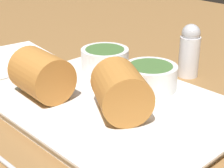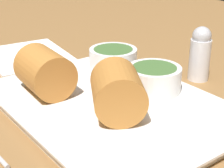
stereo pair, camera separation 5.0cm
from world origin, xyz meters
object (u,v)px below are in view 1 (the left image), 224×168
object	(u,v)px
serving_plate	(112,106)
salt_shaker	(190,50)
dipping_bowl_near	(150,76)
napkin	(13,60)
dipping_bowl_far	(105,59)

from	to	relation	value
serving_plate	salt_shaker	size ratio (longest dim) A/B	3.81
serving_plate	dipping_bowl_near	distance (cm)	7.20
dipping_bowl_near	napkin	distance (cm)	27.57
serving_plate	dipping_bowl_near	world-z (taller)	dipping_bowl_near
serving_plate	salt_shaker	bearing A→B (deg)	91.91
napkin	salt_shaker	size ratio (longest dim) A/B	2.04
dipping_bowl_near	dipping_bowl_far	size ratio (longest dim) A/B	1.00
dipping_bowl_far	dipping_bowl_near	bearing A→B (deg)	-1.66
napkin	salt_shaker	bearing A→B (deg)	33.92
dipping_bowl_far	napkin	size ratio (longest dim) A/B	0.43
dipping_bowl_far	napkin	bearing A→B (deg)	-158.89
serving_plate	dipping_bowl_far	bearing A→B (deg)	142.05
dipping_bowl_near	salt_shaker	size ratio (longest dim) A/B	0.87
dipping_bowl_far	salt_shaker	bearing A→B (deg)	51.52
dipping_bowl_near	salt_shaker	distance (cm)	10.89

